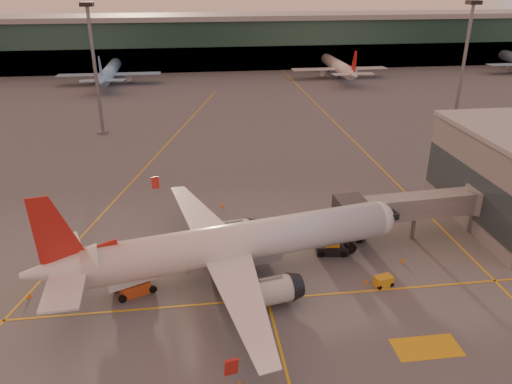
{
  "coord_description": "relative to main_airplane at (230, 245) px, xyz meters",
  "views": [
    {
      "loc": [
        -1.79,
        -36.77,
        30.75
      ],
      "look_at": [
        5.93,
        20.9,
        5.0
      ],
      "focal_mm": 35.0,
      "sensor_mm": 36.0,
      "label": 1
    }
  ],
  "objects": [
    {
      "name": "main_airplane",
      "position": [
        0.0,
        0.0,
        0.0
      ],
      "size": [
        40.52,
        36.81,
        12.31
      ],
      "rotation": [
        0.0,
        0.0,
        0.2
      ],
      "color": "white",
      "rests_on": "ground"
    },
    {
      "name": "mast_west_near",
      "position": [
        -21.65,
        56.46,
        10.86
      ],
      "size": [
        2.4,
        2.4,
        25.6
      ],
      "color": "slate",
      "rests_on": "ground"
    },
    {
      "name": "ground",
      "position": [
        -1.65,
        -9.54,
        -4.0
      ],
      "size": [
        600.0,
        600.0,
        0.0
      ],
      "primitive_type": "plane",
      "color": "#4C4F54",
      "rests_on": "ground"
    },
    {
      "name": "mast_east_near",
      "position": [
        53.35,
        52.46,
        10.86
      ],
      "size": [
        2.4,
        2.4,
        25.6
      ],
      "color": "slate",
      "rests_on": "ground"
    },
    {
      "name": "gpu_cart",
      "position": [
        15.97,
        -3.8,
        -3.44
      ],
      "size": [
        2.16,
        1.59,
        1.14
      ],
      "rotation": [
        0.0,
        0.0,
        0.24
      ],
      "color": "gold",
      "rests_on": "ground"
    },
    {
      "name": "cone_tail",
      "position": [
        -20.96,
        -0.97,
        -3.75
      ],
      "size": [
        0.41,
        0.41,
        0.52
      ],
      "color": "orange",
      "rests_on": "ground"
    },
    {
      "name": "taxi_markings",
      "position": [
        -8.97,
        34.95,
        -3.99
      ],
      "size": [
        100.12,
        173.0,
        0.01
      ],
      "color": "gold",
      "rests_on": "ground"
    },
    {
      "name": "cone_fwd",
      "position": [
        14.38,
        -3.08,
        -3.77
      ],
      "size": [
        0.38,
        0.38,
        0.48
      ],
      "color": "orange",
      "rests_on": "ground"
    },
    {
      "name": "cone_wing_right",
      "position": [
        -0.69,
        -15.86,
        -3.72
      ],
      "size": [
        0.46,
        0.46,
        0.59
      ],
      "color": "orange",
      "rests_on": "ground"
    },
    {
      "name": "terminal",
      "position": [
        -1.65,
        132.25,
        4.76
      ],
      "size": [
        400.0,
        20.0,
        17.6
      ],
      "color": "#19382D",
      "rests_on": "ground"
    },
    {
      "name": "pushback_tug",
      "position": [
        12.33,
        3.48,
        -3.23
      ],
      "size": [
        3.92,
        2.47,
        1.89
      ],
      "rotation": [
        0.0,
        0.0,
        -0.14
      ],
      "color": "black",
      "rests_on": "ground"
    },
    {
      "name": "distant_aircraft_row",
      "position": [
        -22.65,
        108.46,
        -4.0
      ],
      "size": [
        290.0,
        34.0,
        13.0
      ],
      "color": "#82B1D9",
      "rests_on": "ground"
    },
    {
      "name": "catering_truck",
      "position": [
        -10.45,
        -1.56,
        -1.7
      ],
      "size": [
        5.67,
        4.17,
        4.04
      ],
      "rotation": [
        0.0,
        0.0,
        0.42
      ],
      "color": "#BF4B1B",
      "rests_on": "ground"
    },
    {
      "name": "cone_nose",
      "position": [
        19.85,
        0.41,
        -3.72
      ],
      "size": [
        0.45,
        0.45,
        0.58
      ],
      "color": "orange",
      "rests_on": "ground"
    },
    {
      "name": "cone_wing_left",
      "position": [
        0.24,
        17.98,
        -3.71
      ],
      "size": [
        0.48,
        0.48,
        0.61
      ],
      "color": "orange",
      "rests_on": "ground"
    },
    {
      "name": "jet_bridge",
      "position": [
        24.69,
        5.99,
        0.16
      ],
      "size": [
        21.47,
        4.89,
        6.02
      ],
      "color": "slate",
      "rests_on": "ground"
    }
  ]
}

